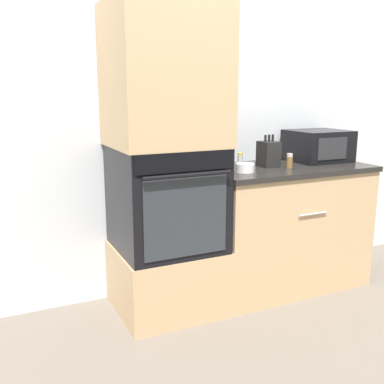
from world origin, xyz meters
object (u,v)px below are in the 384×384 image
wall_oven (166,198)px  knife_block (269,154)px  microwave (318,146)px  condiment_jar_near (290,161)px  condiment_jar_mid (240,159)px  bowl (245,168)px

wall_oven → knife_block: 0.80m
microwave → condiment_jar_near: microwave is taller
microwave → wall_oven: bearing=-176.0°
knife_block → wall_oven: bearing=-178.3°
microwave → condiment_jar_near: bearing=-156.1°
wall_oven → microwave: (1.24, 0.09, 0.25)m
wall_oven → condiment_jar_mid: size_ratio=7.54×
microwave → condiment_jar_mid: bearing=172.4°
knife_block → bowl: (-0.26, -0.12, -0.06)m
condiment_jar_mid → bowl: bearing=-114.7°
knife_block → condiment_jar_near: (0.10, -0.10, -0.04)m
microwave → condiment_jar_mid: (-0.61, 0.08, -0.07)m
bowl → condiment_jar_near: condiment_jar_near is taller
wall_oven → condiment_jar_mid: wall_oven is taller
microwave → knife_block: (-0.48, -0.06, -0.03)m
knife_block → bowl: size_ratio=1.83×
knife_block → condiment_jar_near: 0.15m
condiment_jar_near → condiment_jar_mid: condiment_jar_near is taller
wall_oven → condiment_jar_near: (0.86, -0.08, 0.19)m
knife_block → condiment_jar_mid: bearing=133.3°
bowl → condiment_jar_mid: size_ratio=1.40×
condiment_jar_near → bowl: bearing=-177.8°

